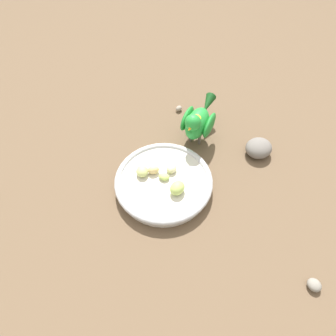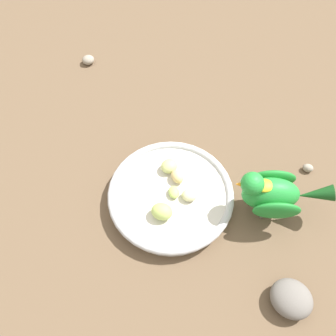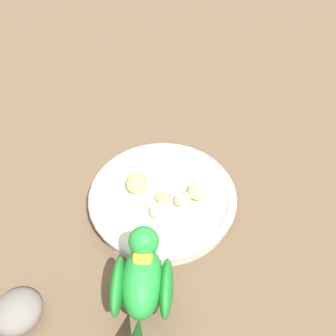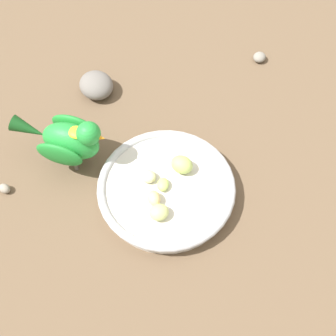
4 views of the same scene
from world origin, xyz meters
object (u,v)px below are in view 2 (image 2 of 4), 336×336
apple_piece_1 (174,192)px  apple_piece_0 (169,166)px  apple_piece_4 (189,195)px  parrot (273,193)px  apple_piece_3 (177,177)px  apple_piece_2 (162,211)px  pebble_0 (88,60)px  feeding_bowl (171,196)px  rock_large (291,299)px  pebble_1 (308,168)px

apple_piece_1 → apple_piece_0: bearing=144.2°
apple_piece_4 → parrot: size_ratio=0.19×
apple_piece_0 → parrot: parrot is taller
apple_piece_3 → apple_piece_0: bearing=169.0°
apple_piece_2 → pebble_0: 0.42m
apple_piece_3 → apple_piece_1: bearing=-57.0°
feeding_bowl → parrot: size_ratio=1.62×
apple_piece_0 → pebble_0: 0.34m
apple_piece_0 → apple_piece_2: bearing=-52.7°
rock_large → pebble_1: (-0.12, 0.22, -0.01)m
feeding_bowl → apple_piece_3: apple_piece_3 is taller
feeding_bowl → parrot: bearing=38.5°
apple_piece_4 → pebble_1: 0.24m
apple_piece_2 → parrot: size_ratio=0.26×
feeding_bowl → rock_large: 0.26m
apple_piece_0 → apple_piece_4: apple_piece_0 is taller
apple_piece_0 → apple_piece_1: bearing=-35.8°
apple_piece_3 → apple_piece_4: 0.04m
apple_piece_2 → feeding_bowl: bearing=113.9°
apple_piece_3 → rock_large: 0.27m
apple_piece_1 → apple_piece_4: 0.03m
apple_piece_0 → pebble_0: size_ratio=1.12×
pebble_1 → apple_piece_0: bearing=-132.1°
parrot → apple_piece_0: bearing=-21.2°
apple_piece_2 → parrot: 0.19m
apple_piece_0 → parrot: size_ratio=0.22×
apple_piece_2 → rock_large: size_ratio=0.54×
apple_piece_4 → rock_large: size_ratio=0.39×
apple_piece_3 → apple_piece_2: bearing=-66.0°
feeding_bowl → rock_large: bearing=1.3°
apple_piece_0 → parrot: bearing=22.4°
apple_piece_1 → parrot: 0.17m
apple_piece_1 → apple_piece_2: bearing=-71.9°
apple_piece_1 → apple_piece_3: apple_piece_3 is taller
rock_large → pebble_0: 0.64m
apple_piece_3 → pebble_1: 0.25m
pebble_0 → apple_piece_0: bearing=-13.3°
apple_piece_0 → pebble_0: apple_piece_0 is taller
apple_piece_4 → pebble_0: size_ratio=0.98×
feeding_bowl → pebble_1: feeding_bowl is taller
feeding_bowl → apple_piece_4: 0.04m
apple_piece_1 → pebble_1: bearing=59.2°
pebble_1 → pebble_0: bearing=-167.3°
pebble_1 → apple_piece_2: bearing=-114.1°
parrot → pebble_1: bearing=-135.6°
apple_piece_0 → rock_large: size_ratio=0.45×
apple_piece_3 → pebble_0: size_ratio=1.00×
apple_piece_0 → rock_large: apple_piece_0 is taller
apple_piece_1 → apple_piece_3: (-0.02, 0.03, 0.00)m
apple_piece_1 → feeding_bowl: bearing=-123.8°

